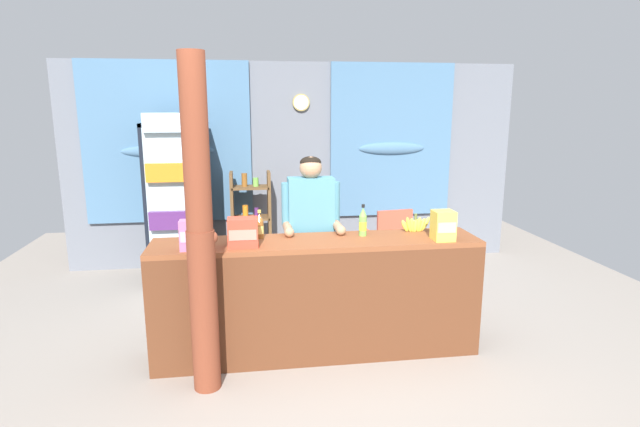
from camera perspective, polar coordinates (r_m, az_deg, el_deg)
The scene contains 15 objects.
ground_plane at distance 4.94m, azimuth -0.47°, elevation -11.63°, with size 7.71×7.71×0.00m, color gray.
back_wall_curtained at distance 6.36m, azimuth -3.18°, elevation 5.93°, with size 5.65×0.22×2.52m.
stall_counter at distance 3.97m, azimuth -0.12°, elevation -8.74°, with size 2.59×0.50×0.95m.
timber_post at distance 3.48m, azimuth -13.49°, elevation -2.67°, with size 0.21×0.19×2.33m.
drink_fridge at distance 5.89m, azimuth -15.84°, elevation 2.51°, with size 0.68×0.69×1.92m.
bottle_shelf_rack at distance 6.08m, azimuth -7.86°, elevation -0.79°, with size 0.48×0.28×1.23m.
plastic_lawn_chair at distance 5.81m, azimuth 7.93°, elevation -2.92°, with size 0.50×0.50×0.86m.
shopkeeper at distance 4.32m, azimuth -1.03°, elevation -1.23°, with size 0.50×0.42×1.58m.
soda_bottle_water at distance 4.04m, azimuth -13.93°, elevation -1.13°, with size 0.10×0.10×0.31m.
soda_bottle_lime_soda at distance 4.07m, azimuth 4.91°, elevation -1.02°, with size 0.06×0.06×0.26m.
soda_bottle_iced_tea at distance 4.01m, azimuth -6.90°, elevation -1.46°, with size 0.07×0.07×0.23m.
snack_box_wafer at distance 3.77m, azimuth -14.27°, elevation -2.39°, with size 0.19×0.12×0.22m.
snack_box_crackers at distance 3.77m, azimuth -8.80°, elevation -2.17°, with size 0.22×0.16×0.22m.
snack_box_instant_noodle at distance 4.04m, azimuth 13.86°, elevation -1.33°, with size 0.16×0.16×0.23m.
banana_bunch at distance 4.28m, azimuth 10.90°, elevation -1.26°, with size 0.27×0.05×0.16m.
Camera 1 is at (-0.61, -3.29, 1.98)m, focal length 28.07 mm.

